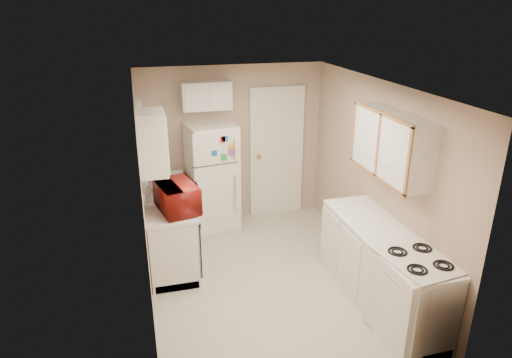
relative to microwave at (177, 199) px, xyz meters
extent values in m
plane|color=beige|center=(1.01, -0.36, -1.05)|extent=(3.80, 3.80, 0.00)
plane|color=white|center=(1.01, -0.36, 1.35)|extent=(3.80, 3.80, 0.00)
plane|color=tan|center=(-0.39, -0.36, 0.15)|extent=(3.80, 3.80, 0.00)
plane|color=tan|center=(2.41, -0.36, 0.15)|extent=(3.80, 3.80, 0.00)
plane|color=tan|center=(1.01, 1.54, 0.15)|extent=(2.80, 2.80, 0.00)
plane|color=tan|center=(1.01, -2.26, 0.15)|extent=(2.80, 2.80, 0.00)
cube|color=silver|center=(-0.09, 0.54, -0.60)|extent=(0.60, 1.80, 0.90)
cube|color=black|center=(0.20, -0.06, -0.56)|extent=(0.03, 0.58, 0.72)
cube|color=gray|center=(-0.09, 0.69, -0.19)|extent=(0.54, 0.74, 0.16)
imported|color=maroon|center=(0.00, 0.00, 0.00)|extent=(0.68, 0.47, 0.41)
imported|color=white|center=(-0.14, 0.97, -0.05)|extent=(0.09, 0.09, 0.17)
cube|color=silver|center=(-0.35, 0.69, 0.55)|extent=(0.10, 0.98, 1.08)
cube|color=silver|center=(-0.24, -0.14, 0.75)|extent=(0.30, 0.45, 0.70)
cube|color=silver|center=(0.62, 1.24, -0.24)|extent=(0.75, 0.73, 1.62)
cube|color=silver|center=(0.61, 1.39, 0.95)|extent=(0.70, 0.30, 0.40)
cube|color=silver|center=(1.71, 1.50, -0.03)|extent=(0.86, 0.06, 2.08)
cube|color=silver|center=(2.11, -1.16, -0.60)|extent=(0.60, 2.00, 0.90)
cube|color=silver|center=(2.14, -1.75, -0.59)|extent=(0.71, 0.83, 0.92)
cube|color=silver|center=(2.26, -0.86, 0.75)|extent=(0.30, 1.20, 0.70)
camera|label=1|loc=(-0.38, -5.05, 2.17)|focal=32.00mm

